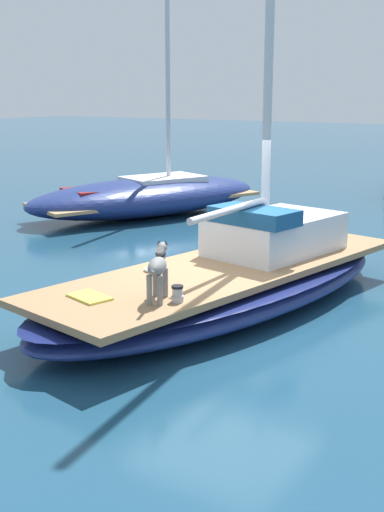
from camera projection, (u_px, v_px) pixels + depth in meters
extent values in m
plane|color=navy|center=(227.00, 306.00, 10.32)|extent=(120.00, 120.00, 0.00)
ellipsoid|color=navy|center=(227.00, 289.00, 10.25)|extent=(3.76, 7.53, 0.56)
ellipsoid|color=navy|center=(227.00, 278.00, 10.21)|extent=(3.78, 7.57, 0.08)
cube|color=#A37A51|center=(228.00, 268.00, 10.17)|extent=(3.22, 6.89, 0.10)
cylinder|color=silver|center=(231.00, 210.00, 9.68)|extent=(0.10, 2.20, 0.10)
cube|color=silver|center=(275.00, 234.00, 10.94)|extent=(1.78, 2.42, 0.60)
cube|color=navy|center=(254.00, 216.00, 10.21)|extent=(1.43, 0.93, 0.24)
ellipsoid|color=gray|center=(157.00, 266.00, 8.33)|extent=(0.42, 0.56, 0.22)
cylinder|color=gray|center=(155.00, 282.00, 8.58)|extent=(0.07, 0.07, 0.38)
cylinder|color=gray|center=(165.00, 282.00, 8.56)|extent=(0.07, 0.07, 0.38)
cylinder|color=gray|center=(149.00, 290.00, 8.23)|extent=(0.07, 0.07, 0.38)
cylinder|color=gray|center=(160.00, 291.00, 8.21)|extent=(0.07, 0.07, 0.38)
cylinder|color=gray|center=(161.00, 253.00, 8.53)|extent=(0.18, 0.22, 0.19)
ellipsoid|color=gray|center=(162.00, 247.00, 8.63)|extent=(0.21, 0.25, 0.13)
cone|color=#2A2929|center=(159.00, 242.00, 8.62)|extent=(0.05, 0.05, 0.06)
cone|color=#2A2929|center=(166.00, 243.00, 8.61)|extent=(0.05, 0.05, 0.06)
torus|color=black|center=(161.00, 253.00, 8.53)|extent=(0.17, 0.16, 0.10)
cylinder|color=gray|center=(151.00, 272.00, 7.98)|extent=(0.13, 0.22, 0.12)
cylinder|color=#B7B7BC|center=(177.00, 299.00, 8.38)|extent=(0.16, 0.16, 0.08)
cylinder|color=#B7B7BC|center=(177.00, 292.00, 8.36)|extent=(0.13, 0.13, 0.10)
cylinder|color=black|center=(177.00, 287.00, 8.35)|extent=(0.15, 0.15, 0.03)
torus|color=beige|center=(155.00, 269.00, 9.83)|extent=(0.32, 0.32, 0.04)
cube|color=#D8D14C|center=(90.00, 297.00, 8.54)|extent=(0.64, 0.50, 0.03)
ellipsoid|color=navy|center=(147.00, 197.00, 17.81)|extent=(4.89, 7.28, 1.00)
cube|color=tan|center=(147.00, 199.00, 17.82)|extent=(4.17, 6.46, 0.08)
cube|color=silver|center=(163.00, 186.00, 18.04)|extent=(2.05, 2.42, 0.52)
cube|color=maroon|center=(107.00, 194.00, 17.10)|extent=(1.93, 2.37, 0.36)
cylinder|color=silver|center=(168.00, 60.00, 17.35)|extent=(0.12, 0.12, 7.13)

